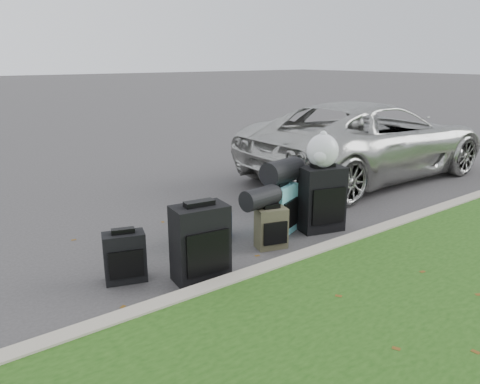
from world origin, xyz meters
TOP-DOWN VIEW (x-y plane):
  - ground at (0.00, 0.00)m, footprint 120.00×120.00m
  - curb at (0.00, -1.00)m, footprint 120.00×0.18m
  - suv at (3.63, 1.16)m, footprint 5.09×2.38m
  - suitcase_small_black at (-1.82, -0.16)m, footprint 0.46×0.34m
  - suitcase_large_black_left at (-1.20, -0.60)m, footprint 0.58×0.40m
  - suitcase_olive at (-0.09, -0.40)m, footprint 0.40×0.31m
  - suitcase_teal at (0.31, -0.11)m, footprint 0.51×0.41m
  - suitcase_large_black_right at (0.82, -0.33)m, footprint 0.63×0.48m
  - tote_green at (-0.76, 0.16)m, footprint 0.39×0.33m
  - tote_navy at (-0.43, 0.26)m, footprint 0.36×0.31m
  - duffel_left at (-0.19, -0.30)m, footprint 0.48×0.29m
  - duffel_right at (0.38, -0.05)m, footprint 0.60×0.40m
  - trash_bag at (0.81, -0.32)m, footprint 0.41×0.41m

SIDE VIEW (x-z plane):
  - ground at x=0.00m, z-range 0.00..0.00m
  - curb at x=0.00m, z-range 0.00..0.15m
  - tote_navy at x=-0.43m, z-range 0.00..0.34m
  - tote_green at x=-0.76m, z-range 0.00..0.39m
  - suitcase_olive at x=-0.09m, z-range 0.00..0.49m
  - suitcase_small_black at x=-1.82m, z-range 0.00..0.51m
  - suitcase_teal at x=0.31m, z-range 0.00..0.64m
  - suitcase_large_black_left at x=-1.20m, z-range 0.00..0.79m
  - suitcase_large_black_right at x=0.82m, z-range 0.00..0.84m
  - duffel_left at x=-0.19m, z-range 0.49..0.73m
  - suv at x=3.63m, z-range 0.00..1.41m
  - duffel_right at x=0.38m, z-range 0.64..0.95m
  - trash_bag at x=0.81m, z-range 0.84..1.25m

